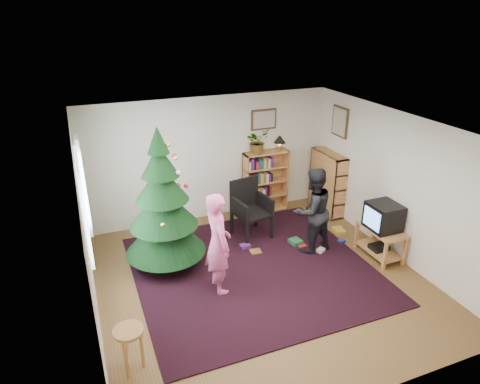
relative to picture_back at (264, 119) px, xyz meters
name	(u,v)px	position (x,y,z in m)	size (l,w,h in m)	color
floor	(260,279)	(-1.15, -2.48, -1.95)	(5.00, 5.00, 0.00)	brown
ceiling	(264,128)	(-1.15, -2.48, 0.55)	(5.00, 5.00, 0.00)	white
wall_back	(210,159)	(-1.15, 0.02, -0.70)	(5.00, 0.02, 2.50)	silver
wall_front	(365,311)	(-1.15, -4.97, -0.70)	(5.00, 0.02, 2.50)	silver
wall_left	(87,241)	(-3.65, -2.48, -0.70)	(0.02, 5.00, 2.50)	silver
wall_right	(396,186)	(1.35, -2.48, -0.70)	(0.02, 5.00, 2.50)	silver
rug	(253,269)	(-1.15, -2.17, -1.94)	(3.80, 3.60, 0.02)	black
window_pane	(84,205)	(-3.62, -1.88, -0.45)	(0.04, 1.20, 1.40)	silver
curtain	(84,186)	(-3.58, -1.18, -0.45)	(0.06, 0.35, 1.60)	silver
picture_back	(264,119)	(0.00, 0.00, 0.00)	(0.55, 0.03, 0.42)	#4C3319
picture_right	(340,122)	(1.33, -0.73, 0.00)	(0.03, 0.50, 0.60)	#4C3319
christmas_tree	(163,211)	(-2.44, -1.47, -0.94)	(1.33, 1.33, 2.42)	#3F2816
bookshelf_back	(265,181)	(0.01, -0.14, -1.29)	(0.95, 0.30, 1.30)	#C57D46
bookshelf_right	(327,182)	(1.19, -0.68, -1.29)	(0.30, 0.95, 1.30)	#C57D46
tv_stand	(380,240)	(1.07, -2.60, -1.63)	(0.47, 0.84, 0.55)	#C57D46
crt_tv	(383,216)	(1.07, -2.60, -1.17)	(0.49, 0.52, 0.46)	black
armchair	(249,205)	(-0.73, -1.01, -1.35)	(0.70, 0.70, 1.10)	black
stool	(129,339)	(-3.35, -3.59, -1.48)	(0.36, 0.36, 0.60)	#C57D46
person_standing	(218,243)	(-1.85, -2.45, -1.14)	(0.59, 0.39, 1.62)	#D0538A
person_by_chair	(312,211)	(0.05, -1.97, -1.17)	(0.76, 0.59, 1.57)	black
potted_plant	(257,141)	(-0.19, -0.14, -0.40)	(0.45, 0.39, 0.50)	gray
table_lamp	(280,140)	(0.31, -0.14, -0.43)	(0.25, 0.25, 0.33)	#A57F33
floor_clutter	(300,243)	(-0.03, -1.77, -1.91)	(2.12, 0.83, 0.08)	#A51E19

